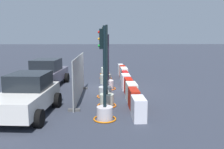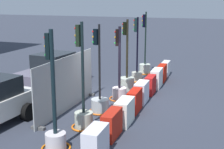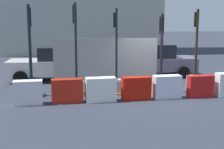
{
  "view_description": "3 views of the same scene",
  "coord_description": "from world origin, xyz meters",
  "px_view_note": "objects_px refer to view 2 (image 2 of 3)",
  "views": [
    {
      "loc": [
        -14.05,
        -0.0,
        3.25
      ],
      "look_at": [
        -0.83,
        -0.3,
        1.01
      ],
      "focal_mm": 39.27,
      "sensor_mm": 36.0,
      "label": 1
    },
    {
      "loc": [
        -12.7,
        -4.51,
        4.33
      ],
      "look_at": [
        1.49,
        0.78,
        0.72
      ],
      "focal_mm": 51.42,
      "sensor_mm": 36.0,
      "label": 2
    },
    {
      "loc": [
        -4.0,
        -12.46,
        2.99
      ],
      "look_at": [
        -1.96,
        0.03,
        0.77
      ],
      "focal_mm": 51.18,
      "sensor_mm": 36.0,
      "label": 3
    }
  ],
  "objects_px": {
    "construction_barrier_4": "(142,92)",
    "construction_barrier_5": "(150,85)",
    "traffic_light_4": "(127,78)",
    "construction_barrier_8": "(166,69)",
    "traffic_light_5": "(137,72)",
    "construction_barrier_3": "(135,101)",
    "construction_barrier_6": "(157,78)",
    "construction_barrier_2": "(124,112)",
    "traffic_light_1": "(83,112)",
    "traffic_light_2": "(100,100)",
    "construction_barrier_0": "(96,142)",
    "car_grey_saloon": "(53,71)",
    "traffic_light_0": "(55,129)",
    "traffic_light_3": "(119,87)",
    "construction_barrier_7": "(162,73)",
    "traffic_light_6": "(145,65)"
  },
  "relations": [
    {
      "from": "traffic_light_4",
      "to": "car_grey_saloon",
      "type": "distance_m",
      "value": 3.71
    },
    {
      "from": "construction_barrier_5",
      "to": "construction_barrier_7",
      "type": "distance_m",
      "value": 2.54
    },
    {
      "from": "traffic_light_2",
      "to": "traffic_light_5",
      "type": "relative_size",
      "value": 1.0
    },
    {
      "from": "construction_barrier_5",
      "to": "car_grey_saloon",
      "type": "relative_size",
      "value": 0.22
    },
    {
      "from": "traffic_light_4",
      "to": "construction_barrier_8",
      "type": "distance_m",
      "value": 3.78
    },
    {
      "from": "traffic_light_5",
      "to": "construction_barrier_6",
      "type": "bearing_deg",
      "value": -123.5
    },
    {
      "from": "construction_barrier_3",
      "to": "construction_barrier_6",
      "type": "height_order",
      "value": "construction_barrier_6"
    },
    {
      "from": "traffic_light_0",
      "to": "traffic_light_3",
      "type": "height_order",
      "value": "traffic_light_0"
    },
    {
      "from": "traffic_light_2",
      "to": "construction_barrier_0",
      "type": "bearing_deg",
      "value": -159.13
    },
    {
      "from": "construction_barrier_0",
      "to": "construction_barrier_3",
      "type": "relative_size",
      "value": 0.94
    },
    {
      "from": "construction_barrier_4",
      "to": "construction_barrier_8",
      "type": "relative_size",
      "value": 1.02
    },
    {
      "from": "construction_barrier_4",
      "to": "construction_barrier_5",
      "type": "xyz_separation_m",
      "value": [
        1.32,
        -0.06,
        -0.01
      ]
    },
    {
      "from": "traffic_light_3",
      "to": "traffic_light_5",
      "type": "relative_size",
      "value": 0.94
    },
    {
      "from": "construction_barrier_0",
      "to": "construction_barrier_8",
      "type": "relative_size",
      "value": 0.99
    },
    {
      "from": "construction_barrier_0",
      "to": "car_grey_saloon",
      "type": "height_order",
      "value": "car_grey_saloon"
    },
    {
      "from": "traffic_light_2",
      "to": "car_grey_saloon",
      "type": "height_order",
      "value": "traffic_light_2"
    },
    {
      "from": "traffic_light_4",
      "to": "construction_barrier_2",
      "type": "bearing_deg",
      "value": -163.1
    },
    {
      "from": "traffic_light_4",
      "to": "construction_barrier_5",
      "type": "height_order",
      "value": "traffic_light_4"
    },
    {
      "from": "traffic_light_1",
      "to": "construction_barrier_6",
      "type": "relative_size",
      "value": 3.1
    },
    {
      "from": "traffic_light_6",
      "to": "construction_barrier_4",
      "type": "height_order",
      "value": "traffic_light_6"
    },
    {
      "from": "construction_barrier_4",
      "to": "construction_barrier_7",
      "type": "distance_m",
      "value": 3.86
    },
    {
      "from": "construction_barrier_0",
      "to": "traffic_light_3",
      "type": "bearing_deg",
      "value": 12.15
    },
    {
      "from": "construction_barrier_3",
      "to": "construction_barrier_4",
      "type": "bearing_deg",
      "value": 2.52
    },
    {
      "from": "traffic_light_5",
      "to": "car_grey_saloon",
      "type": "height_order",
      "value": "traffic_light_5"
    },
    {
      "from": "traffic_light_5",
      "to": "traffic_light_4",
      "type": "bearing_deg",
      "value": -179.85
    },
    {
      "from": "traffic_light_2",
      "to": "construction_barrier_0",
      "type": "height_order",
      "value": "traffic_light_2"
    },
    {
      "from": "traffic_light_0",
      "to": "traffic_light_5",
      "type": "height_order",
      "value": "traffic_light_0"
    },
    {
      "from": "construction_barrier_4",
      "to": "traffic_light_1",
      "type": "bearing_deg",
      "value": 161.52
    },
    {
      "from": "traffic_light_2",
      "to": "traffic_light_6",
      "type": "height_order",
      "value": "traffic_light_6"
    },
    {
      "from": "construction_barrier_5",
      "to": "construction_barrier_2",
      "type": "bearing_deg",
      "value": -179.65
    },
    {
      "from": "traffic_light_2",
      "to": "construction_barrier_0",
      "type": "relative_size",
      "value": 3.35
    },
    {
      "from": "traffic_light_2",
      "to": "construction_barrier_8",
      "type": "distance_m",
      "value": 7.07
    },
    {
      "from": "construction_barrier_2",
      "to": "construction_barrier_6",
      "type": "bearing_deg",
      "value": 0.06
    },
    {
      "from": "traffic_light_3",
      "to": "construction_barrier_2",
      "type": "xyz_separation_m",
      "value": [
        -2.63,
        -1.11,
        -0.11
      ]
    },
    {
      "from": "traffic_light_6",
      "to": "traffic_light_4",
      "type": "bearing_deg",
      "value": -179.1
    },
    {
      "from": "traffic_light_1",
      "to": "traffic_light_4",
      "type": "bearing_deg",
      "value": 0.79
    },
    {
      "from": "traffic_light_5",
      "to": "construction_barrier_2",
      "type": "distance_m",
      "value": 6.07
    },
    {
      "from": "traffic_light_0",
      "to": "construction_barrier_3",
      "type": "distance_m",
      "value": 4.09
    },
    {
      "from": "construction_barrier_0",
      "to": "construction_barrier_5",
      "type": "relative_size",
      "value": 1.02
    },
    {
      "from": "construction_barrier_7",
      "to": "car_grey_saloon",
      "type": "xyz_separation_m",
      "value": [
        -2.92,
        4.89,
        0.36
      ]
    },
    {
      "from": "traffic_light_4",
      "to": "traffic_light_2",
      "type": "bearing_deg",
      "value": 179.84
    },
    {
      "from": "traffic_light_5",
      "to": "construction_barrier_0",
      "type": "relative_size",
      "value": 3.33
    },
    {
      "from": "traffic_light_6",
      "to": "construction_barrier_6",
      "type": "xyz_separation_m",
      "value": [
        -2.7,
        -1.32,
        -0.09
      ]
    },
    {
      "from": "construction_barrier_3",
      "to": "construction_barrier_6",
      "type": "xyz_separation_m",
      "value": [
        3.76,
        -0.02,
        0.03
      ]
    },
    {
      "from": "traffic_light_6",
      "to": "construction_barrier_0",
      "type": "relative_size",
      "value": 3.53
    },
    {
      "from": "traffic_light_1",
      "to": "traffic_light_6",
      "type": "distance_m",
      "value": 8.61
    },
    {
      "from": "construction_barrier_3",
      "to": "construction_barrier_7",
      "type": "height_order",
      "value": "construction_barrier_7"
    },
    {
      "from": "construction_barrier_5",
      "to": "construction_barrier_8",
      "type": "height_order",
      "value": "construction_barrier_5"
    },
    {
      "from": "traffic_light_0",
      "to": "traffic_light_2",
      "type": "height_order",
      "value": "traffic_light_0"
    },
    {
      "from": "traffic_light_2",
      "to": "construction_barrier_2",
      "type": "relative_size",
      "value": 3.1
    }
  ]
}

